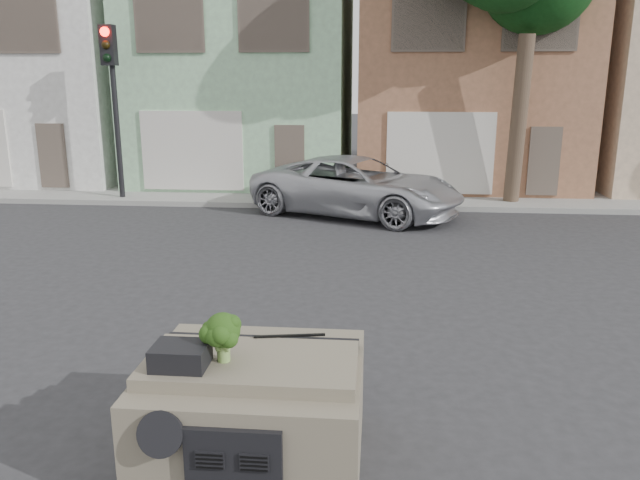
# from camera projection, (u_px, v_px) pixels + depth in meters

# --- Properties ---
(ground_plane) EXTENTS (120.00, 120.00, 0.00)m
(ground_plane) POSITION_uv_depth(u_px,v_px,m) (296.00, 336.00, 8.94)
(ground_plane) COLOR #303033
(ground_plane) RESTS_ON ground
(sidewalk) EXTENTS (40.00, 3.00, 0.15)m
(sidewalk) POSITION_uv_depth(u_px,v_px,m) (340.00, 197.00, 19.04)
(sidewalk) COLOR gray
(sidewalk) RESTS_ON ground
(townhouse_white) EXTENTS (7.20, 8.20, 7.55)m
(townhouse_white) POSITION_uv_depth(u_px,v_px,m) (50.00, 74.00, 22.95)
(townhouse_white) COLOR silver
(townhouse_white) RESTS_ON ground
(townhouse_mint) EXTENTS (7.20, 8.20, 7.55)m
(townhouse_mint) POSITION_uv_depth(u_px,v_px,m) (250.00, 74.00, 22.28)
(townhouse_mint) COLOR #99CB9D
(townhouse_mint) RESTS_ON ground
(townhouse_tan) EXTENTS (7.20, 8.20, 7.55)m
(townhouse_tan) POSITION_uv_depth(u_px,v_px,m) (463.00, 73.00, 21.62)
(townhouse_tan) COLOR #946245
(townhouse_tan) RESTS_ON ground
(silver_pickup) EXTENTS (6.24, 4.66, 1.57)m
(silver_pickup) POSITION_uv_depth(u_px,v_px,m) (357.00, 215.00, 16.90)
(silver_pickup) COLOR #B8B9C0
(silver_pickup) RESTS_ON ground
(traffic_signal) EXTENTS (0.40, 0.40, 5.10)m
(traffic_signal) POSITION_uv_depth(u_px,v_px,m) (115.00, 116.00, 18.03)
(traffic_signal) COLOR black
(traffic_signal) RESTS_ON ground
(tree_near) EXTENTS (4.40, 4.00, 8.50)m
(tree_near) POSITION_uv_depth(u_px,v_px,m) (524.00, 53.00, 16.88)
(tree_near) COLOR #0F3711
(tree_near) RESTS_ON ground
(car_dashboard) EXTENTS (2.00, 1.80, 1.12)m
(car_dashboard) POSITION_uv_depth(u_px,v_px,m) (255.00, 407.00, 5.90)
(car_dashboard) COLOR #716956
(car_dashboard) RESTS_ON ground
(instrument_hump) EXTENTS (0.48, 0.38, 0.20)m
(instrument_hump) POSITION_uv_depth(u_px,v_px,m) (180.00, 356.00, 5.45)
(instrument_hump) COLOR black
(instrument_hump) RESTS_ON car_dashboard
(wiper_arm) EXTENTS (0.69, 0.15, 0.02)m
(wiper_arm) POSITION_uv_depth(u_px,v_px,m) (289.00, 336.00, 6.10)
(wiper_arm) COLOR black
(wiper_arm) RESTS_ON car_dashboard
(broccoli) EXTENTS (0.47, 0.47, 0.46)m
(broccoli) POSITION_uv_depth(u_px,v_px,m) (223.00, 337.00, 5.53)
(broccoli) COLOR #1F3B10
(broccoli) RESTS_ON car_dashboard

